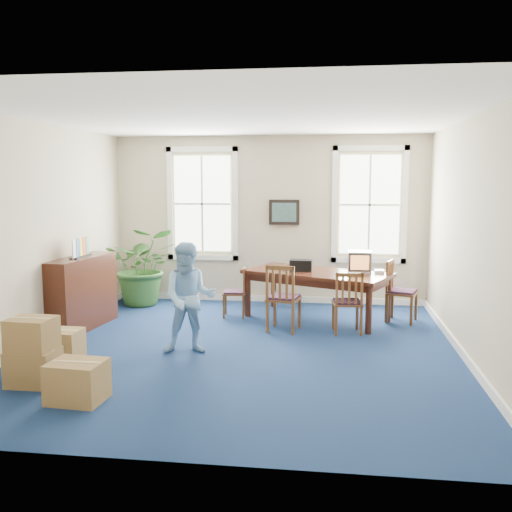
# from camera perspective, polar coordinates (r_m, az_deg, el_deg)

# --- Properties ---
(floor) EXTENTS (6.50, 6.50, 0.00)m
(floor) POSITION_cam_1_polar(r_m,az_deg,el_deg) (8.10, -1.27, -9.35)
(floor) COLOR navy
(floor) RESTS_ON ground
(ceiling) EXTENTS (6.50, 6.50, 0.00)m
(ceiling) POSITION_cam_1_polar(r_m,az_deg,el_deg) (7.79, -1.34, 13.77)
(ceiling) COLOR white
(ceiling) RESTS_ON ground
(wall_back) EXTENTS (6.50, 0.00, 6.50)m
(wall_back) POSITION_cam_1_polar(r_m,az_deg,el_deg) (11.00, 1.29, 3.64)
(wall_back) COLOR #BCAC90
(wall_back) RESTS_ON ground
(wall_front) EXTENTS (6.50, 0.00, 6.50)m
(wall_front) POSITION_cam_1_polar(r_m,az_deg,el_deg) (4.63, -7.47, -1.98)
(wall_front) COLOR #BCAC90
(wall_front) RESTS_ON ground
(wall_left) EXTENTS (0.00, 6.50, 6.50)m
(wall_left) POSITION_cam_1_polar(r_m,az_deg,el_deg) (8.76, -21.09, 2.10)
(wall_left) COLOR #BCAC90
(wall_left) RESTS_ON ground
(wall_right) EXTENTS (0.00, 6.50, 6.50)m
(wall_right) POSITION_cam_1_polar(r_m,az_deg,el_deg) (7.91, 20.72, 1.57)
(wall_right) COLOR #BCAC90
(wall_right) RESTS_ON ground
(baseboard_back) EXTENTS (6.00, 0.04, 0.12)m
(baseboard_back) POSITION_cam_1_polar(r_m,az_deg,el_deg) (11.18, 1.25, -4.26)
(baseboard_back) COLOR white
(baseboard_back) RESTS_ON ground
(baseboard_left) EXTENTS (0.04, 6.50, 0.12)m
(baseboard_left) POSITION_cam_1_polar(r_m,az_deg,el_deg) (9.02, -20.45, -7.68)
(baseboard_left) COLOR white
(baseboard_left) RESTS_ON ground
(baseboard_right) EXTENTS (0.04, 6.50, 0.12)m
(baseboard_right) POSITION_cam_1_polar(r_m,az_deg,el_deg) (8.20, 20.00, -9.19)
(baseboard_right) COLOR white
(baseboard_right) RESTS_ON ground
(window_left) EXTENTS (1.40, 0.12, 2.20)m
(window_left) POSITION_cam_1_polar(r_m,az_deg,el_deg) (11.18, -5.38, 5.22)
(window_left) COLOR white
(window_left) RESTS_ON ground
(window_right) EXTENTS (1.40, 0.12, 2.20)m
(window_right) POSITION_cam_1_polar(r_m,az_deg,el_deg) (10.92, 11.28, 5.05)
(window_right) COLOR white
(window_right) RESTS_ON ground
(wall_picture) EXTENTS (0.58, 0.06, 0.48)m
(wall_picture) POSITION_cam_1_polar(r_m,az_deg,el_deg) (10.91, 2.83, 4.39)
(wall_picture) COLOR black
(wall_picture) RESTS_ON ground
(conference_table) EXTENTS (2.65, 1.99, 0.82)m
(conference_table) POSITION_cam_1_polar(r_m,az_deg,el_deg) (9.79, 6.07, -3.93)
(conference_table) COLOR #3E1B10
(conference_table) RESTS_ON ground
(crt_tv) EXTENTS (0.40, 0.44, 0.35)m
(crt_tv) POSITION_cam_1_polar(r_m,az_deg,el_deg) (9.76, 10.31, -0.55)
(crt_tv) COLOR #B7B7BC
(crt_tv) RESTS_ON conference_table
(game_console) EXTENTS (0.18, 0.21, 0.05)m
(game_console) POSITION_cam_1_polar(r_m,az_deg,el_deg) (9.75, 12.24, -1.51)
(game_console) COLOR white
(game_console) RESTS_ON conference_table
(equipment_bag) EXTENTS (0.38, 0.25, 0.19)m
(equipment_bag) POSITION_cam_1_polar(r_m,az_deg,el_deg) (9.77, 4.52, -0.93)
(equipment_bag) COLOR black
(equipment_bag) RESTS_ON conference_table
(chair_near_left) EXTENTS (0.56, 0.56, 1.07)m
(chair_near_left) POSITION_cam_1_polar(r_m,az_deg,el_deg) (8.99, 2.80, -4.14)
(chair_near_left) COLOR brown
(chair_near_left) RESTS_ON ground
(chair_near_right) EXTENTS (0.49, 0.49, 0.98)m
(chair_near_right) POSITION_cam_1_polar(r_m,az_deg,el_deg) (8.97, 9.10, -4.54)
(chair_near_right) COLOR brown
(chair_near_right) RESTS_ON ground
(chair_end_left) EXTENTS (0.42, 0.42, 0.86)m
(chair_end_left) POSITION_cam_1_polar(r_m,az_deg,el_deg) (9.92, -2.19, -3.61)
(chair_end_left) COLOR brown
(chair_end_left) RESTS_ON ground
(chair_end_right) EXTENTS (0.58, 0.58, 1.03)m
(chair_end_right) POSITION_cam_1_polar(r_m,az_deg,el_deg) (9.84, 14.41, -3.46)
(chair_end_right) COLOR brown
(chair_end_right) RESTS_ON ground
(man) EXTENTS (0.84, 0.71, 1.53)m
(man) POSITION_cam_1_polar(r_m,az_deg,el_deg) (7.84, -6.67, -4.20)
(man) COLOR #84B9E7
(man) RESTS_ON ground
(credenza) EXTENTS (0.62, 1.57, 1.20)m
(credenza) POSITION_cam_1_polar(r_m,az_deg,el_deg) (9.53, -17.08, -3.38)
(credenza) COLOR #3E1B10
(credenza) RESTS_ON ground
(brochure_rack) EXTENTS (0.31, 0.75, 0.33)m
(brochure_rack) POSITION_cam_1_polar(r_m,az_deg,el_deg) (9.41, -17.15, 1.19)
(brochure_rack) COLOR #99999E
(brochure_rack) RESTS_ON credenza
(potted_plant) EXTENTS (1.58, 1.46, 1.48)m
(potted_plant) POSITION_cam_1_polar(r_m,az_deg,el_deg) (11.02, -11.20, -0.99)
(potted_plant) COLOR #2E5D25
(potted_plant) RESTS_ON ground
(cardboard_boxes) EXTENTS (1.48, 1.48, 0.83)m
(cardboard_boxes) POSITION_cam_1_polar(r_m,az_deg,el_deg) (7.16, -19.56, -8.64)
(cardboard_boxes) COLOR olive
(cardboard_boxes) RESTS_ON ground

